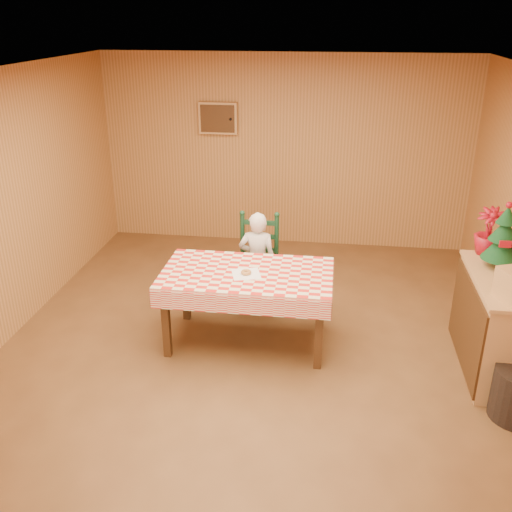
{
  "coord_description": "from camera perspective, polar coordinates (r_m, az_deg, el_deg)",
  "views": [
    {
      "loc": [
        0.69,
        -4.69,
        3.08
      ],
      "look_at": [
        0.0,
        0.2,
        0.95
      ],
      "focal_mm": 40.0,
      "sensor_mm": 36.0,
      "label": 1
    }
  ],
  "objects": [
    {
      "name": "christmas_tree",
      "position": [
        5.55,
        23.5,
        1.66
      ],
      "size": [
        0.34,
        0.34,
        0.62
      ],
      "color": "#442812",
      "rests_on": "shelf_unit"
    },
    {
      "name": "donut",
      "position": [
        5.42,
        -0.99,
        -1.63
      ],
      "size": [
        0.13,
        0.13,
        0.03
      ],
      "primitive_type": "torus",
      "rotation": [
        0.0,
        0.0,
        0.35
      ],
      "color": "#B57E41",
      "rests_on": "napkin"
    },
    {
      "name": "ground",
      "position": [
        5.65,
        -0.29,
        -9.69
      ],
      "size": [
        6.0,
        6.0,
        0.0
      ],
      "primitive_type": "plane",
      "color": "brown",
      "rests_on": "ground"
    },
    {
      "name": "shelf_unit",
      "position": [
        5.63,
        22.81,
        -6.32
      ],
      "size": [
        0.54,
        1.24,
        0.93
      ],
      "color": "tan",
      "rests_on": "ground"
    },
    {
      "name": "seated_child",
      "position": [
        6.22,
        0.13,
        -0.53
      ],
      "size": [
        0.41,
        0.27,
        1.12
      ],
      "primitive_type": "imported",
      "rotation": [
        0.0,
        0.0,
        3.14
      ],
      "color": "silver",
      "rests_on": "ground"
    },
    {
      "name": "dining_table",
      "position": [
        5.51,
        -0.91,
        -2.38
      ],
      "size": [
        1.66,
        0.96,
        0.77
      ],
      "color": "#442812",
      "rests_on": "ground"
    },
    {
      "name": "napkin",
      "position": [
        5.43,
        -0.99,
        -1.81
      ],
      "size": [
        0.32,
        0.32,
        0.0
      ],
      "primitive_type": "cube",
      "rotation": [
        0.0,
        0.0,
        0.28
      ],
      "color": "white",
      "rests_on": "dining_table"
    },
    {
      "name": "ladder_chair",
      "position": [
        6.3,
        0.2,
        -0.81
      ],
      "size": [
        0.44,
        0.4,
        1.08
      ],
      "color": "#10311B",
      "rests_on": "ground"
    },
    {
      "name": "cabin_walls",
      "position": [
        5.41,
        0.47,
        9.94
      ],
      "size": [
        5.1,
        6.05,
        2.65
      ],
      "color": "#AD773E",
      "rests_on": "ground"
    },
    {
      "name": "flower_arrangement",
      "position": [
        5.83,
        22.25,
        2.3
      ],
      "size": [
        0.31,
        0.31,
        0.46
      ],
      "primitive_type": "imported",
      "rotation": [
        0.0,
        0.0,
        -0.26
      ],
      "color": "maroon",
      "rests_on": "shelf_unit"
    }
  ]
}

